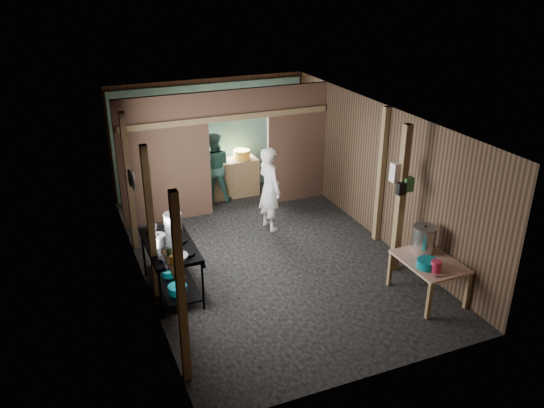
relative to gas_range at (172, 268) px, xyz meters
name	(u,v)px	position (x,y,z in m)	size (l,w,h in m)	color
floor	(268,255)	(1.88, 0.54, -0.44)	(4.50, 7.00, 0.00)	black
ceiling	(267,116)	(1.88, 0.54, 2.16)	(4.50, 7.00, 0.00)	#3D3834
wall_back	(210,136)	(1.88, 4.04, 0.86)	(4.50, 0.00, 2.60)	brown
wall_front	(378,291)	(1.88, -2.96, 0.86)	(4.50, 0.00, 2.60)	brown
wall_left	(137,210)	(-0.37, 0.54, 0.86)	(0.00, 7.00, 2.60)	brown
wall_right	(378,172)	(4.13, 0.54, 0.86)	(0.00, 7.00, 2.60)	brown
partition_left	(165,160)	(0.55, 2.74, 0.86)	(1.85, 0.10, 2.60)	brown
partition_right	(296,144)	(3.46, 2.74, 0.86)	(1.35, 0.10, 2.60)	brown
partition_header	(238,104)	(2.13, 2.74, 1.86)	(1.30, 0.10, 0.60)	brown
turquoise_panel	(211,139)	(1.88, 3.98, 0.81)	(4.40, 0.06, 2.50)	#639E9A
back_counter	(231,178)	(2.18, 3.49, -0.01)	(1.20, 0.50, 0.85)	#897152
wall_clock	(221,110)	(2.13, 3.94, 1.46)	(0.20, 0.20, 0.03)	silver
post_left_a	(181,291)	(-0.30, -2.06, 0.86)	(0.10, 0.12, 2.60)	#897152
post_left_b	(151,229)	(-0.30, -0.26, 0.86)	(0.10, 0.12, 2.60)	#897152
post_left_c	(129,183)	(-0.30, 1.74, 0.86)	(0.10, 0.12, 2.60)	#897152
post_right	(381,176)	(4.06, 0.34, 0.86)	(0.10, 0.12, 2.60)	#897152
post_free	(400,200)	(3.73, -0.76, 0.86)	(0.12, 0.12, 2.60)	#897152
cross_beam	(227,118)	(1.88, 2.69, 1.61)	(4.40, 0.12, 0.12)	#897152
pan_lid_big	(133,180)	(-0.33, 0.94, 1.21)	(0.34, 0.34, 0.03)	gray
pan_lid_small	(130,178)	(-0.33, 1.34, 1.11)	(0.30, 0.30, 0.03)	black
wall_shelf	(173,264)	(-0.27, -1.56, 0.96)	(0.14, 0.80, 0.03)	#897152
jar_white	(177,269)	(-0.27, -1.81, 1.03)	(0.07, 0.07, 0.10)	silver
jar_yellow	(173,259)	(-0.27, -1.56, 1.03)	(0.08, 0.08, 0.10)	yellow
jar_green	(169,252)	(-0.27, -1.34, 1.03)	(0.06, 0.06, 0.10)	#2F6D34
bag_white	(398,172)	(3.68, -0.68, 1.34)	(0.22, 0.15, 0.32)	silver
bag_green	(408,184)	(3.80, -0.82, 1.16)	(0.16, 0.12, 0.24)	#2F6D34
bag_black	(401,189)	(3.66, -0.84, 1.11)	(0.14, 0.10, 0.20)	black
gas_range	(172,268)	(0.00, 0.00, 0.00)	(0.77, 1.49, 0.88)	black
prep_table	(428,278)	(3.71, -1.69, -0.12)	(0.80, 1.10, 0.65)	tan
stove_pot_large	(173,222)	(0.17, 0.45, 0.57)	(0.30, 0.30, 0.31)	silver
stove_pot_med	(158,241)	(-0.17, -0.01, 0.52)	(0.23, 0.23, 0.21)	silver
stove_saucepan	(152,228)	(-0.17, 0.55, 0.49)	(0.17, 0.17, 0.11)	silver
frying_pan	(177,257)	(0.00, -0.52, 0.47)	(0.32, 0.54, 0.07)	gray
blue_tub_front	(177,289)	(0.00, -0.33, -0.21)	(0.30, 0.30, 0.12)	#097581
blue_tub_back	(169,272)	(0.00, 0.24, -0.22)	(0.27, 0.27, 0.11)	#097581
stock_pot	(424,240)	(3.80, -1.38, 0.41)	(0.38, 0.38, 0.45)	silver
wash_basin	(427,264)	(3.54, -1.84, 0.27)	(0.33, 0.33, 0.12)	#097581
pink_bucket	(436,266)	(3.57, -1.99, 0.30)	(0.15, 0.15, 0.18)	#C22443
knife	(444,275)	(3.61, -2.14, 0.21)	(0.30, 0.04, 0.01)	silver
yellow_tub	(242,154)	(2.45, 3.49, 0.51)	(0.37, 0.37, 0.21)	yellow
red_cup	(218,159)	(1.89, 3.49, 0.48)	(0.12, 0.12, 0.14)	#BF4018
cook	(270,189)	(2.34, 1.58, 0.41)	(0.62, 0.41, 1.69)	silver
worker_back	(214,167)	(1.74, 3.35, 0.36)	(0.77, 0.60, 1.59)	#386B60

